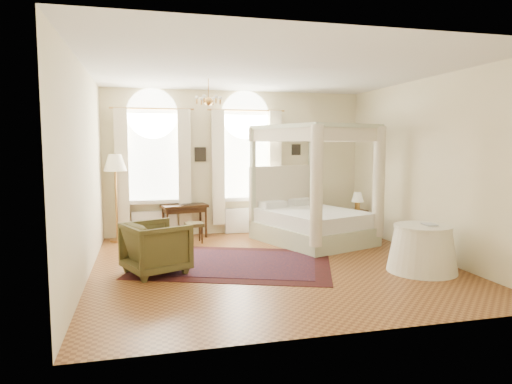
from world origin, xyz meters
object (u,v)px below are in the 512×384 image
Objects in this scene: armchair at (156,248)px; floor_lamp at (115,167)px; coffee_table at (164,244)px; nightstand at (357,222)px; stool at (194,226)px; canopy_bed at (313,216)px; side_table at (422,249)px; writing_desk at (184,209)px.

floor_lamp is (-0.75, 2.72, 1.17)m from armchair.
floor_lamp is at bearing 111.17° from coffee_table.
nightstand is 1.30× the size of stool.
coffee_table is (0.15, 0.41, -0.04)m from armchair.
canopy_bed is at bearing -154.28° from nightstand.
nightstand is at bearing 82.53° from side_table.
stool is (-3.80, -0.10, 0.08)m from nightstand.
canopy_bed is 3.69m from armchair.
stool is 0.46× the size of armchair.
armchair is 0.82× the size of side_table.
floor_lamp is (-1.44, -0.04, 0.96)m from writing_desk.
side_table is (4.98, -3.65, -1.21)m from floor_lamp.
armchair is at bearing -109.54° from coffee_table.
side_table is at bearing -97.47° from nightstand.
coffee_table is (-3.17, -1.21, -0.18)m from canopy_bed.
side_table is at bearing -18.22° from coffee_table.
armchair is 1.45× the size of coffee_table.
canopy_bed is 2.98× the size of armchair.
canopy_bed reaches higher than coffee_table.
canopy_bed reaches higher than stool.
canopy_bed is 3.39m from coffee_table.
armchair reaches higher than stool.
writing_desk is 0.95× the size of side_table.
armchair is 4.34m from side_table.
coffee_table is 0.34× the size of floor_lamp.
floor_lamp is at bearing 160.80° from stool.
coffee_table is 4.30m from side_table.
nightstand is at bearing -7.19° from writing_desk.
side_table is at bearing -125.60° from armchair.
armchair is at bearing -111.43° from stool.
nightstand is (1.34, 0.64, -0.29)m from canopy_bed.
stool is (0.15, -0.60, -0.28)m from writing_desk.
nightstand is 0.87× the size of coffee_table.
stool is at bearing -44.62° from armchair.
writing_desk is at bearing 1.75° from floor_lamp.
nightstand is 0.30× the size of floor_lamp.
armchair is at bearing -153.96° from canopy_bed.
floor_lamp is at bearing 164.85° from canopy_bed.
nightstand is 3.23m from side_table.
side_table is (0.92, -2.55, -0.19)m from canopy_bed.
canopy_bed is at bearing -12.45° from stool.
canopy_bed is 2.45× the size of side_table.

